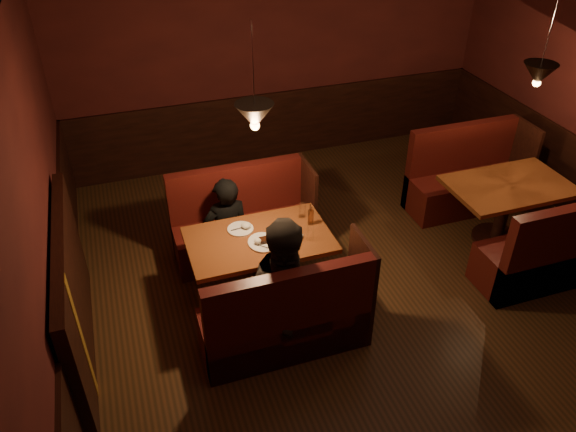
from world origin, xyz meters
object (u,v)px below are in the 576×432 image
object	(u,v)px
main_table	(261,251)
second_bench_far	(465,181)
main_bench_far	(243,227)
diner_a	(225,210)
second_bench_near	(552,256)
main_bench_near	(288,324)
second_table	(506,199)
diner_b	(289,272)

from	to	relation	value
main_table	second_bench_far	distance (m)	3.10
main_bench_far	diner_a	xyz separation A→B (m)	(-0.22, -0.16, 0.39)
second_bench_near	diner_a	world-z (taller)	diner_a
main_bench_near	diner_a	distance (m)	1.51
main_table	main_bench_far	xyz separation A→B (m)	(0.02, 0.80, -0.25)
main_bench_far	second_bench_far	bearing A→B (deg)	1.23
main_bench_near	second_table	bearing A→B (deg)	16.16
main_bench_far	second_table	xyz separation A→B (m)	(2.92, -0.75, 0.24)
main_table	diner_a	bearing A→B (deg)	107.47
main_bench_near	diner_b	size ratio (longest dim) A/B	0.90
second_bench_far	diner_a	bearing A→B (deg)	-175.94
main_table	main_bench_near	distance (m)	0.84
main_table	main_bench_near	size ratio (longest dim) A/B	0.91
second_table	second_bench_near	distance (m)	0.85
second_bench_far	diner_b	world-z (taller)	diner_b
main_bench_near	second_bench_far	xyz separation A→B (m)	(2.96, 1.66, 0.01)
diner_a	diner_b	xyz separation A→B (m)	(0.26, -1.34, 0.14)
main_bench_far	diner_b	world-z (taller)	diner_b
second_bench_near	diner_a	distance (m)	3.49
main_bench_far	second_bench_near	bearing A→B (deg)	-27.99
main_table	second_table	bearing A→B (deg)	0.88
main_bench_near	second_table	xyz separation A→B (m)	(2.92, 0.85, 0.24)
diner_a	diner_b	distance (m)	1.38
second_bench_far	second_bench_near	size ratio (longest dim) A/B	1.00
main_bench_far	diner_a	size ratio (longest dim) A/B	1.07
second_bench_near	second_bench_far	bearing A→B (deg)	90.00
main_table	second_bench_near	xyz separation A→B (m)	(2.97, -0.77, -0.24)
second_table	diner_a	size ratio (longest dim) A/B	0.94
second_bench_near	main_bench_near	bearing A→B (deg)	-179.42
diner_b	main_bench_far	bearing A→B (deg)	88.47
main_table	diner_b	size ratio (longest dim) A/B	0.82
main_table	diner_b	world-z (taller)	diner_b
main_bench_far	diner_a	bearing A→B (deg)	-143.46
main_bench_far	diner_b	bearing A→B (deg)	-88.35
main_bench_near	second_bench_near	world-z (taller)	second_bench_near
main_table	diner_b	bearing A→B (deg)	-85.09
diner_b	main_bench_near	bearing A→B (deg)	-117.49
second_bench_near	diner_a	xyz separation A→B (m)	(-3.17, 1.41, 0.38)
main_bench_near	second_table	distance (m)	3.05
main_bench_near	diner_b	world-z (taller)	diner_b
second_table	second_bench_far	bearing A→B (deg)	87.80
diner_a	diner_b	size ratio (longest dim) A/B	0.84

